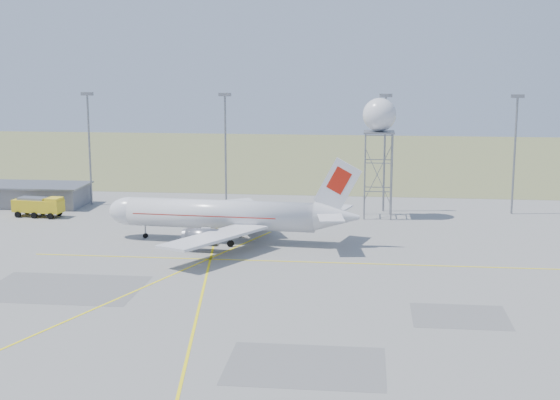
# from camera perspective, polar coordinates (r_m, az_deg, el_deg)

# --- Properties ---
(ground) EXTENTS (400.00, 400.00, 0.00)m
(ground) POSITION_cam_1_polar(r_m,az_deg,el_deg) (76.02, -5.46, -10.22)
(ground) COLOR gray
(ground) RESTS_ON ground
(grass_strip) EXTENTS (400.00, 120.00, 0.03)m
(grass_strip) POSITION_cam_1_polar(r_m,az_deg,el_deg) (211.78, 2.32, 3.19)
(grass_strip) COLOR #5D6C3B
(grass_strip) RESTS_ON ground
(building_grey) EXTENTS (19.00, 10.00, 3.90)m
(building_grey) POSITION_cam_1_polar(r_m,az_deg,el_deg) (148.49, -17.51, 0.36)
(building_grey) COLOR gray
(building_grey) RESTS_ON ground
(mast_a) EXTENTS (2.20, 0.50, 20.50)m
(mast_a) POSITION_cam_1_polar(r_m,az_deg,el_deg) (145.22, -13.79, 4.35)
(mast_a) COLOR gray
(mast_a) RESTS_ON ground
(mast_b) EXTENTS (2.20, 0.50, 20.50)m
(mast_b) POSITION_cam_1_polar(r_m,az_deg,el_deg) (138.61, -4.01, 4.34)
(mast_b) COLOR gray
(mast_b) RESTS_ON ground
(mast_c) EXTENTS (2.20, 0.50, 20.50)m
(mast_c) POSITION_cam_1_polar(r_m,az_deg,el_deg) (136.37, 7.67, 4.18)
(mast_c) COLOR gray
(mast_c) RESTS_ON ground
(mast_d) EXTENTS (2.20, 0.50, 20.50)m
(mast_d) POSITION_cam_1_polar(r_m,az_deg,el_deg) (138.61, 16.82, 3.92)
(mast_d) COLOR gray
(mast_d) RESTS_ON ground
(airliner_main) EXTENTS (37.78, 36.64, 12.85)m
(airliner_main) POSITION_cam_1_polar(r_m,az_deg,el_deg) (113.97, -4.02, -1.13)
(airliner_main) COLOR silver
(airliner_main) RESTS_ON ground
(radar_tower) EXTENTS (5.54, 5.54, 20.05)m
(radar_tower) POSITION_cam_1_polar(r_m,az_deg,el_deg) (131.15, 7.23, 3.58)
(radar_tower) COLOR gray
(radar_tower) RESTS_ON ground
(fire_truck) EXTENTS (8.78, 4.20, 3.40)m
(fire_truck) POSITION_cam_1_polar(r_m,az_deg,el_deg) (137.94, -17.18, -0.51)
(fire_truck) COLOR gold
(fire_truck) RESTS_ON ground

